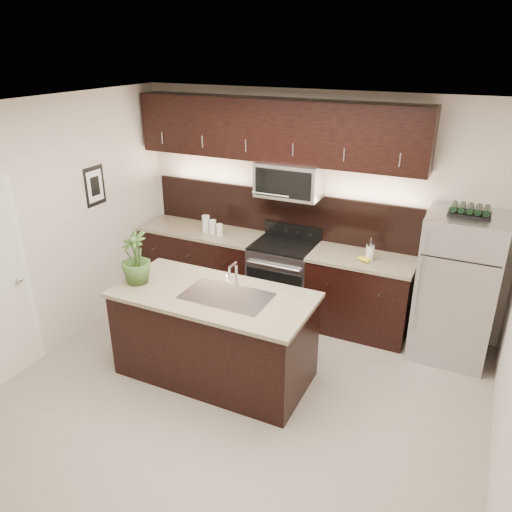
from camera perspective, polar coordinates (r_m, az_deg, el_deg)
The scene contains 12 objects.
ground at distance 5.07m, azimuth -1.89°, elevation -15.55°, with size 4.50×4.50×0.00m, color gray.
room_walls at distance 4.24m, azimuth -3.75°, elevation 2.75°, with size 4.52×4.02×2.71m.
counter_run at distance 6.28m, azimuth 1.44°, elevation -2.25°, with size 3.51×0.65×0.94m.
upper_fixtures at distance 5.89m, azimuth 2.44°, elevation 13.10°, with size 3.49×0.40×1.66m.
island at distance 5.09m, azimuth -4.76°, elevation -8.92°, with size 1.96×0.96×0.94m.
sink_faucet at distance 4.79m, azimuth -3.34°, elevation -4.39°, with size 0.84×0.50×0.28m.
refrigerator at distance 5.65m, azimuth 21.91°, elevation -3.41°, with size 0.77×0.70×1.61m, color #B2B2B7.
wine_rack at distance 5.34m, azimuth 23.26°, elevation 4.76°, with size 0.40×0.25×0.10m.
plant at distance 5.09m, azimuth -13.61°, elevation -0.17°, with size 0.30×0.30×0.54m, color #324F1F.
canisters at distance 6.34m, azimuth -5.16°, elevation 3.43°, with size 0.31×0.14×0.21m.
french_press at distance 5.66m, azimuth 12.89°, elevation 0.45°, with size 0.09×0.09×0.26m.
bananas at distance 5.68m, azimuth 11.96°, elevation -0.20°, with size 0.16×0.12×0.05m, color gold.
Camera 1 is at (1.85, -3.49, 3.18)m, focal length 35.00 mm.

